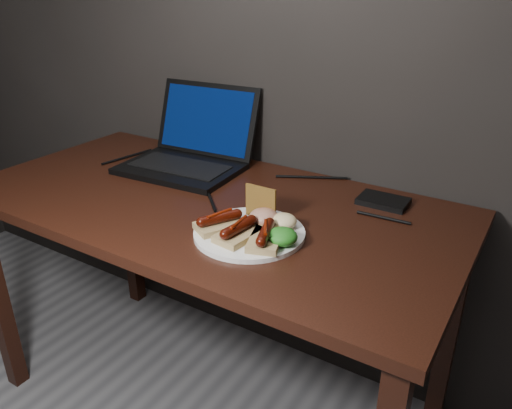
% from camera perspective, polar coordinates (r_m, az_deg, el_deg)
% --- Properties ---
extents(desk, '(1.40, 0.70, 0.75)m').
position_cam_1_polar(desk, '(1.44, -5.59, -2.65)').
color(desk, '#34160D').
rests_on(desk, ground).
extents(laptop, '(0.39, 0.36, 0.25)m').
position_cam_1_polar(laptop, '(1.64, -7.54, 6.19)').
color(laptop, black).
rests_on(laptop, desk).
extents(hard_drive, '(0.13, 0.09, 0.02)m').
position_cam_1_polar(hard_drive, '(1.41, 14.34, 0.38)').
color(hard_drive, black).
rests_on(hard_drive, desk).
extents(desk_cables, '(0.99, 0.41, 0.01)m').
position_cam_1_polar(desk_cables, '(1.50, -1.45, 2.58)').
color(desk_cables, black).
rests_on(desk_cables, desk).
extents(plate, '(0.28, 0.28, 0.01)m').
position_cam_1_polar(plate, '(1.20, -0.76, -3.29)').
color(plate, white).
rests_on(plate, desk).
extents(bread_sausage_left, '(0.12, 0.13, 0.04)m').
position_cam_1_polar(bread_sausage_left, '(1.20, -4.16, -2.03)').
color(bread_sausage_left, tan).
rests_on(bread_sausage_left, plate).
extents(bread_sausage_center, '(0.08, 0.12, 0.04)m').
position_cam_1_polar(bread_sausage_center, '(1.16, -1.99, -3.09)').
color(bread_sausage_center, tan).
rests_on(bread_sausage_center, plate).
extents(bread_sausage_right, '(0.10, 0.13, 0.04)m').
position_cam_1_polar(bread_sausage_right, '(1.14, 1.09, -3.68)').
color(bread_sausage_right, tan).
rests_on(bread_sausage_right, plate).
extents(crispbread, '(0.09, 0.01, 0.08)m').
position_cam_1_polar(crispbread, '(1.24, 0.54, 0.24)').
color(crispbread, olive).
rests_on(crispbread, plate).
extents(salad_greens, '(0.07, 0.07, 0.04)m').
position_cam_1_polar(salad_greens, '(1.13, 3.03, -3.69)').
color(salad_greens, '#1B5210').
rests_on(salad_greens, plate).
extents(salsa_mound, '(0.07, 0.07, 0.04)m').
position_cam_1_polar(salsa_mound, '(1.22, 0.90, -1.42)').
color(salsa_mound, maroon).
rests_on(salsa_mound, plate).
extents(coleslaw_mound, '(0.06, 0.06, 0.04)m').
position_cam_1_polar(coleslaw_mound, '(1.21, 3.18, -1.91)').
color(coleslaw_mound, '#EDE5CD').
rests_on(coleslaw_mound, plate).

